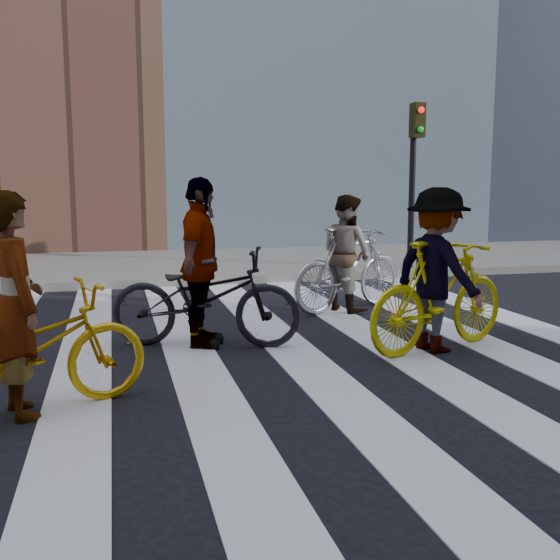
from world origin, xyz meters
name	(u,v)px	position (x,y,z in m)	size (l,w,h in m)	color
ground	(247,359)	(0.00, 0.00, 0.00)	(100.00, 100.00, 0.00)	black
sidewalk_far	(177,265)	(0.00, 7.50, 0.07)	(100.00, 5.00, 0.15)	gray
zebra_crosswalk	(247,359)	(0.00, 0.00, 0.01)	(8.25, 10.00, 0.01)	silver
traffic_signal	(415,159)	(4.40, 5.32, 2.28)	(0.22, 0.42, 3.33)	black
bike_yellow_left	(25,351)	(-2.01, -1.16, 0.52)	(0.69, 1.96, 1.03)	#E9AD0C
bike_silver_mid	(349,269)	(1.95, 2.25, 0.60)	(0.57, 2.00, 1.20)	#A4A6AE
bike_yellow_right	(440,296)	(2.11, -0.13, 0.61)	(0.57, 2.02, 1.22)	#C9BB0B
bike_dark_rear	(205,297)	(-0.34, 0.67, 0.56)	(0.74, 2.12, 1.11)	black
rider_left	(15,305)	(-2.06, -1.16, 0.88)	(0.65, 0.42, 1.77)	slate
rider_mid	(346,253)	(1.90, 2.25, 0.83)	(0.81, 0.63, 1.66)	slate
rider_right	(437,270)	(2.06, -0.13, 0.89)	(1.15, 0.66, 1.78)	slate
rider_rear	(200,263)	(-0.39, 0.67, 0.94)	(1.11, 0.46, 1.89)	slate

